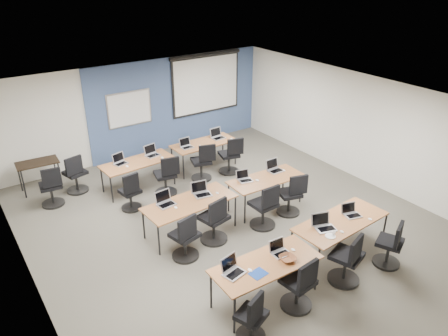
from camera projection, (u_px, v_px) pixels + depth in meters
floor at (231, 222)px, 9.51m from camera, size 8.00×9.00×0.02m
ceiling at (231, 103)px, 8.34m from camera, size 8.00×9.00×0.02m
wall_back at (139, 110)px, 12.26m from camera, size 8.00×0.04×2.70m
wall_front at (434, 291)px, 5.58m from camera, size 8.00×0.04×2.70m
wall_left at (24, 228)px, 6.88m from camera, size 0.04×9.00×2.70m
wall_right at (361, 128)px, 10.96m from camera, size 0.04×9.00×2.70m
blue_accent_panel at (178, 102)px, 12.88m from camera, size 5.50×0.04×2.70m
whiteboard at (129, 109)px, 12.01m from camera, size 1.28×0.03×0.98m
projector_screen at (206, 80)px, 13.08m from camera, size 2.40×0.10×1.82m
training_table_front_left at (266, 265)px, 7.09m from camera, size 1.85×0.77×0.73m
training_table_front_right at (341, 222)px, 8.24m from camera, size 1.94×0.81×0.73m
training_table_mid_left at (190, 204)px, 8.88m from camera, size 1.92×0.80×0.73m
training_table_mid_right at (266, 180)px, 9.83m from camera, size 1.75×0.73×0.73m
training_table_back_left at (138, 163)px, 10.63m from camera, size 1.77×0.74×0.73m
training_table_back_right at (204, 144)px, 11.72m from camera, size 1.77×0.74×0.73m
laptop_0 at (232, 269)px, 6.84m from camera, size 0.34×0.29×0.26m
mouse_0 at (250, 270)px, 6.90m from camera, size 0.09×0.11×0.03m
task_chair_0 at (252, 321)px, 6.41m from camera, size 0.48×0.46×0.95m
laptop_1 at (279, 250)px, 7.30m from camera, size 0.30×0.26×0.23m
mouse_1 at (293, 250)px, 7.38m from camera, size 0.08×0.10×0.03m
task_chair_1 at (300, 288)px, 7.01m from camera, size 0.53×0.53×1.01m
laptop_2 at (324, 225)px, 7.97m from camera, size 0.36×0.30×0.27m
mouse_2 at (342, 232)px, 7.87m from camera, size 0.06×0.09×0.03m
task_chair_2 at (348, 262)px, 7.57m from camera, size 0.58×0.56×1.04m
laptop_3 at (351, 213)px, 8.38m from camera, size 0.31×0.26×0.23m
mouse_3 at (370, 219)px, 8.25m from camera, size 0.06×0.09×0.03m
task_chair_3 at (391, 247)px, 8.00m from camera, size 0.54×0.50×0.99m
laptop_4 at (165, 201)px, 8.75m from camera, size 0.35×0.30×0.27m
mouse_4 at (176, 208)px, 8.63m from camera, size 0.08×0.11×0.03m
task_chair_4 at (186, 240)px, 8.20m from camera, size 0.52×0.52×1.00m
laptop_5 at (201, 192)px, 9.11m from camera, size 0.35×0.30×0.27m
mouse_5 at (217, 193)px, 9.17m from camera, size 0.07×0.10×0.03m
task_chair_5 at (215, 223)px, 8.69m from camera, size 0.56×0.56×1.04m
laptop_6 at (244, 178)px, 9.69m from camera, size 0.30×0.26×0.23m
mouse_6 at (257, 180)px, 9.69m from camera, size 0.07×0.11×0.04m
task_chair_6 at (265, 209)px, 9.17m from camera, size 0.56×0.56×1.03m
laptop_7 at (274, 168)px, 10.14m from camera, size 0.35×0.30×0.26m
mouse_7 at (284, 170)px, 10.15m from camera, size 0.07×0.10×0.04m
task_chair_7 at (291, 198)px, 9.66m from camera, size 0.53×0.52×1.00m
laptop_8 at (120, 161)px, 10.49m from camera, size 0.32×0.27×0.24m
mouse_8 at (127, 166)px, 10.34m from camera, size 0.08×0.11×0.04m
task_chair_8 at (131, 195)px, 9.83m from camera, size 0.46×0.46×0.95m
laptop_9 at (152, 153)px, 10.93m from camera, size 0.34×0.29×0.26m
mouse_9 at (162, 158)px, 10.80m from camera, size 0.08×0.11×0.04m
task_chair_9 at (167, 179)px, 10.47m from camera, size 0.54×0.54×1.02m
laptop_10 at (186, 145)px, 11.39m from camera, size 0.31×0.27×0.24m
mouse_10 at (200, 146)px, 11.48m from camera, size 0.07×0.10×0.03m
task_chair_10 at (203, 165)px, 11.18m from camera, size 0.54×0.53×1.01m
laptop_11 at (217, 136)px, 11.98m from camera, size 0.36×0.30×0.27m
mouse_11 at (232, 139)px, 11.92m from camera, size 0.09×0.11×0.03m
task_chair_11 at (231, 158)px, 11.54m from camera, size 0.54×0.54×1.02m
blue_mousepad at (258, 274)px, 6.84m from camera, size 0.29×0.25×0.01m
snack_bowl at (288, 258)px, 7.13m from camera, size 0.37×0.37×0.08m
snack_plate at (330, 236)px, 7.76m from camera, size 0.23×0.23×0.01m
coffee_cup at (334, 233)px, 7.78m from camera, size 0.05×0.05×0.05m
utility_table at (38, 165)px, 10.57m from camera, size 0.97×0.54×0.75m
spare_chair_a at (76, 177)px, 10.56m from camera, size 0.53×0.53×1.01m
spare_chair_b at (52, 190)px, 9.99m from camera, size 0.52×0.52×1.00m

